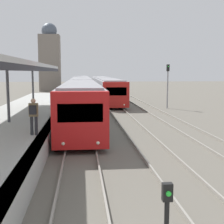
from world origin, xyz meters
name	(u,v)px	position (x,y,z in m)	size (l,w,h in m)	color
platform_canopy	(8,65)	(-4.03, 14.81, 4.14)	(4.00, 22.75, 3.33)	beige
person_on_platform	(33,114)	(-2.10, 10.91, 1.93)	(0.40, 0.40, 1.66)	#2D2D33
train_near	(81,89)	(0.00, 35.97, 1.68)	(2.64, 50.56, 3.03)	red
train_far	(105,87)	(3.44, 42.94, 1.63)	(2.62, 31.77, 2.93)	red
signal_post_near	(167,213)	(1.72, 2.45, 1.02)	(0.20, 0.21, 1.64)	black
signal_mast_far	(168,81)	(8.95, 28.45, 2.90)	(0.28, 0.29, 4.56)	gray
distant_domed_building	(50,59)	(-6.13, 59.94, 6.30)	(4.00, 4.00, 13.26)	slate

